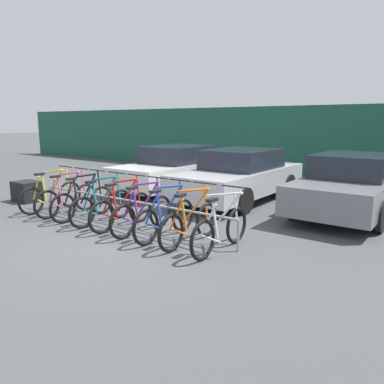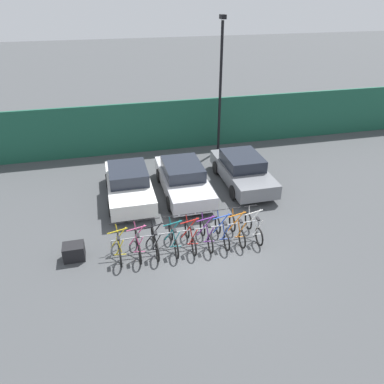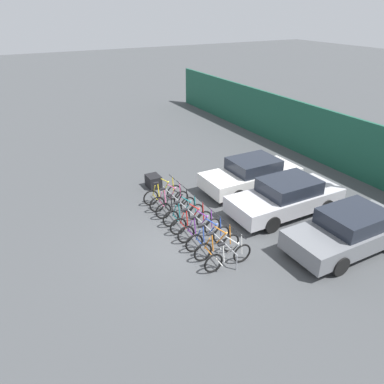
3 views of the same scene
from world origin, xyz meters
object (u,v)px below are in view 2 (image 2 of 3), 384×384
(bicycle_yellow, at_px, (119,247))
(bicycle_purple, at_px, (206,234))
(car_grey, at_px, (242,170))
(bicycle_pink, at_px, (138,244))
(car_white, at_px, (129,184))
(car_silver, at_px, (183,179))
(bicycle_red, at_px, (190,237))
(bike_rack, at_px, (188,231))
(bicycle_white, at_px, (254,227))
(cargo_crate, at_px, (74,252))
(bicycle_teal, at_px, (173,239))
(bicycle_black, at_px, (155,242))
(lamp_post, at_px, (221,82))
(bicycle_blue, at_px, (222,232))
(bicycle_orange, at_px, (237,230))

(bicycle_yellow, xyz_separation_m, bicycle_purple, (3.05, 0.00, 0.00))
(car_grey, bearing_deg, bicycle_pink, -142.43)
(car_white, distance_m, car_silver, 2.35)
(bicycle_red, xyz_separation_m, bicycle_purple, (0.58, 0.00, 0.00))
(bike_rack, relative_size, bicycle_white, 3.15)
(bicycle_pink, height_order, cargo_crate, bicycle_pink)
(bicycle_white, relative_size, cargo_crate, 2.44)
(bicycle_teal, xyz_separation_m, car_grey, (4.04, 4.05, 0.31))
(bicycle_pink, xyz_separation_m, bicycle_white, (4.22, 0.00, 0.00))
(bicycle_black, xyz_separation_m, bicycle_teal, (0.65, 0.00, 0.00))
(car_grey, bearing_deg, car_white, -178.53)
(bicycle_yellow, height_order, bicycle_red, same)
(lamp_post, bearing_deg, bicycle_pink, -123.81)
(bicycle_black, distance_m, car_silver, 4.26)
(bicycle_pink, height_order, lamp_post, lamp_post)
(car_silver, height_order, lamp_post, lamp_post)
(bicycle_blue, distance_m, bicycle_orange, 0.57)
(bicycle_pink, height_order, bicycle_red, same)
(bicycle_purple, distance_m, car_silver, 3.84)
(bicycle_black, distance_m, bicycle_teal, 0.65)
(car_silver, bearing_deg, bike_rack, -99.92)
(lamp_post, bearing_deg, bicycle_red, -113.70)
(bicycle_black, bearing_deg, cargo_crate, 174.06)
(car_white, distance_m, cargo_crate, 4.33)
(bike_rack, relative_size, car_white, 1.24)
(bicycle_white, bearing_deg, bicycle_orange, -176.62)
(bicycle_black, relative_size, bicycle_teal, 1.00)
(bicycle_orange, relative_size, car_grey, 0.39)
(bicycle_yellow, distance_m, cargo_crate, 1.52)
(car_silver, xyz_separation_m, car_grey, (2.83, 0.23, -0.00))
(bicycle_black, bearing_deg, car_grey, 39.74)
(bicycle_black, xyz_separation_m, lamp_post, (4.75, 7.97, 3.44))
(bicycle_red, bearing_deg, car_grey, 50.38)
(bicycle_pink, xyz_separation_m, bicycle_teal, (1.23, 0.00, 0.00))
(bicycle_teal, relative_size, car_silver, 0.38)
(bicycle_orange, bearing_deg, bicycle_yellow, -177.10)
(bicycle_purple, xyz_separation_m, cargo_crate, (-4.55, 0.23, -0.10))
(bicycle_purple, relative_size, car_white, 0.39)
(bicycle_black, relative_size, car_white, 0.39)
(lamp_post, bearing_deg, bicycle_white, -98.02)
(bicycle_red, xyz_separation_m, bicycle_white, (2.38, 0.00, 0.00))
(bicycle_orange, height_order, car_silver, car_silver)
(bicycle_teal, relative_size, bicycle_orange, 1.00)
(bicycle_pink, height_order, bicycle_purple, same)
(bicycle_yellow, bearing_deg, bicycle_black, 3.40)
(car_white, xyz_separation_m, car_silver, (2.35, -0.09, 0.00))
(bicycle_blue, relative_size, cargo_crate, 2.44)
(car_white, bearing_deg, bicycle_red, -65.88)
(bicycle_orange, bearing_deg, bicycle_black, -177.10)
(bicycle_yellow, bearing_deg, bicycle_purple, 3.40)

